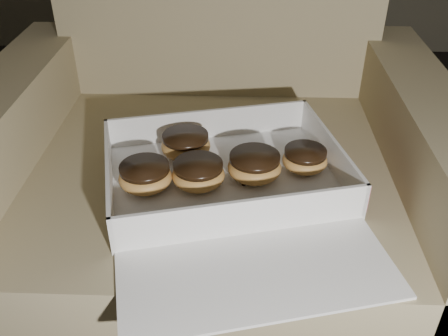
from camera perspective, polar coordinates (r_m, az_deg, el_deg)
armchair at (r=1.03m, az=-1.13°, el=-2.69°), size 0.86×0.72×0.90m
bakery_box at (r=0.81m, az=0.81°, el=-2.40°), size 0.48×0.53×0.07m
donut_a at (r=0.82m, az=-2.95°, el=-0.61°), size 0.09×0.09×0.04m
donut_b at (r=0.84m, az=3.50°, el=0.28°), size 0.09×0.09×0.05m
donut_c at (r=0.90m, az=-4.39°, el=2.72°), size 0.09×0.09×0.04m
donut_d at (r=0.87m, az=9.22°, el=1.04°), size 0.08×0.08×0.04m
donut_e at (r=0.82m, az=-9.00°, el=-0.89°), size 0.09×0.09×0.04m
crumb_a at (r=0.83m, az=2.26°, el=-1.90°), size 0.01×0.01×0.00m
crumb_b at (r=0.76m, az=-5.78°, el=-5.78°), size 0.01×0.01×0.00m
crumb_c at (r=0.75m, az=0.74°, el=-6.58°), size 0.01×0.01×0.00m
crumb_d at (r=0.74m, az=-8.67°, el=-7.25°), size 0.01×0.01×0.00m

